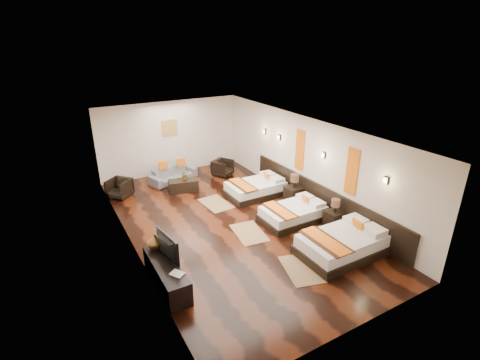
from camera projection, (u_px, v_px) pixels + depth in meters
floor at (229, 222)px, 10.45m from camera, size 5.50×9.50×0.01m
ceiling at (228, 129)px, 9.39m from camera, size 5.50×9.50×0.01m
back_wall at (170, 138)px, 13.73m from camera, size 5.50×0.01×2.80m
left_wall at (128, 199)px, 8.66m from camera, size 0.01×9.50×2.80m
right_wall at (306, 162)px, 11.18m from camera, size 0.01×9.50×2.80m
headboard_panel at (320, 199)px, 10.88m from camera, size 0.08×6.60×0.90m
bed_near at (342, 244)px, 8.86m from camera, size 2.15×1.35×0.82m
bed_mid at (294, 213)px, 10.45m from camera, size 1.86×1.17×0.71m
bed_far at (256, 188)px, 12.11m from camera, size 1.94×1.22×0.74m
nightstand_a at (334, 218)px, 10.08m from camera, size 0.44×0.44×0.87m
nightstand_b at (294, 193)px, 11.54m from camera, size 0.50×0.50×0.99m
jute_mat_near at (301, 269)px, 8.36m from camera, size 1.05×1.36×0.01m
jute_mat_mid at (249, 233)px, 9.89m from camera, size 0.91×1.29×0.01m
jute_mat_far at (216, 203)px, 11.59m from camera, size 0.83×1.25×0.01m
tv_console at (167, 274)px, 7.75m from camera, size 0.50×1.80×0.55m
tv at (163, 247)px, 7.75m from camera, size 0.26×0.99×0.56m
book at (174, 277)px, 7.22m from camera, size 0.33×0.35×0.03m
figurine at (155, 241)px, 8.14m from camera, size 0.40×0.40×0.37m
sofa at (173, 174)px, 13.30m from camera, size 1.94×1.23×0.53m
armchair_left at (120, 188)px, 11.96m from camera, size 0.98×0.98×0.64m
armchair_right at (223, 168)px, 13.78m from camera, size 0.93×0.94×0.63m
coffee_table at (183, 185)px, 12.48m from camera, size 1.08×0.70×0.40m
table_plant at (185, 175)px, 12.43m from camera, size 0.30×0.26×0.30m
orange_panel_a at (352, 172)px, 9.53m from camera, size 0.04×0.40×1.30m
orange_panel_b at (300, 150)px, 11.30m from camera, size 0.04×0.40×1.30m
sconce_near at (386, 180)px, 8.58m from camera, size 0.07×0.12×0.18m
sconce_mid at (324, 155)px, 10.35m from camera, size 0.07×0.12×0.18m
sconce_far at (279, 137)px, 12.11m from camera, size 0.07×0.12×0.18m
sconce_lounge at (265, 132)px, 12.83m from camera, size 0.07×0.12×0.18m
gold_artwork at (170, 128)px, 13.56m from camera, size 0.60×0.04×0.60m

